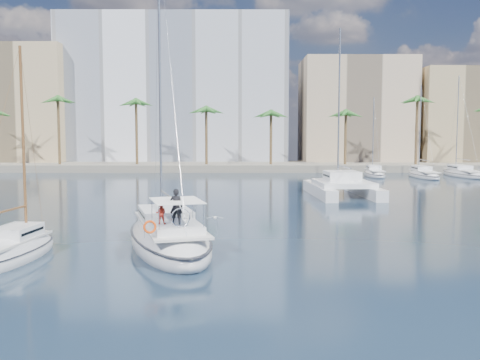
{
  "coord_description": "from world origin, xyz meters",
  "views": [
    {
      "loc": [
        -0.11,
        -31.05,
        6.39
      ],
      "look_at": [
        0.03,
        1.5,
        3.51
      ],
      "focal_mm": 40.0,
      "sensor_mm": 36.0,
      "label": 1
    }
  ],
  "objects": [
    {
      "name": "palm_left",
      "position": [
        -34.0,
        57.0,
        10.28
      ],
      "size": [
        3.6,
        3.6,
        12.3
      ],
      "color": "brown",
      "rests_on": "ground"
    },
    {
      "name": "palm_right",
      "position": [
        34.0,
        57.0,
        10.28
      ],
      "size": [
        3.6,
        3.6,
        12.3
      ],
      "color": "brown",
      "rests_on": "ground"
    },
    {
      "name": "building_tan_left",
      "position": [
        -42.0,
        69.0,
        11.0
      ],
      "size": [
        22.0,
        14.0,
        22.0
      ],
      "primitive_type": "cube",
      "color": "tan",
      "rests_on": "ground"
    },
    {
      "name": "moored_yacht_a",
      "position": [
        20.0,
        47.0,
        0.0
      ],
      "size": [
        3.37,
        9.52,
        11.9
      ],
      "primitive_type": null,
      "rotation": [
        0.0,
        0.0,
        -0.07
      ],
      "color": "silver",
      "rests_on": "ground"
    },
    {
      "name": "palm_centre",
      "position": [
        0.0,
        57.0,
        10.28
      ],
      "size": [
        3.6,
        3.6,
        12.3
      ],
      "color": "brown",
      "rests_on": "ground"
    },
    {
      "name": "building_tan_right",
      "position": [
        42.0,
        68.0,
        9.0
      ],
      "size": [
        18.0,
        12.0,
        18.0
      ],
      "primitive_type": "cube",
      "color": "tan",
      "rests_on": "ground"
    },
    {
      "name": "moored_yacht_b",
      "position": [
        26.5,
        45.0,
        0.0
      ],
      "size": [
        3.32,
        10.83,
        13.72
      ],
      "primitive_type": null,
      "rotation": [
        0.0,
        0.0,
        -0.02
      ],
      "color": "silver",
      "rests_on": "ground"
    },
    {
      "name": "main_sloop",
      "position": [
        -3.97,
        -1.67,
        0.56
      ],
      "size": [
        7.44,
        13.37,
        18.92
      ],
      "rotation": [
        0.0,
        0.0,
        0.28
      ],
      "color": "silver",
      "rests_on": "ground"
    },
    {
      "name": "building_modern",
      "position": [
        -12.0,
        73.0,
        14.0
      ],
      "size": [
        42.0,
        16.0,
        28.0
      ],
      "primitive_type": "cube",
      "color": "white",
      "rests_on": "ground"
    },
    {
      "name": "building_beige",
      "position": [
        22.0,
        70.0,
        10.0
      ],
      "size": [
        20.0,
        14.0,
        20.0
      ],
      "primitive_type": "cube",
      "color": "tan",
      "rests_on": "ground"
    },
    {
      "name": "quay",
      "position": [
        0.0,
        61.0,
        0.6
      ],
      "size": [
        120.0,
        14.0,
        1.2
      ],
      "primitive_type": "cube",
      "color": "gray",
      "rests_on": "ground"
    },
    {
      "name": "ground",
      "position": [
        0.0,
        0.0,
        0.0
      ],
      "size": [
        160.0,
        160.0,
        0.0
      ],
      "primitive_type": "plane",
      "color": "black",
      "rests_on": "ground"
    },
    {
      "name": "small_sloop",
      "position": [
        -11.53,
        -4.63,
        0.42
      ],
      "size": [
        3.42,
        8.25,
        11.52
      ],
      "rotation": [
        0.0,
        0.0,
        -0.11
      ],
      "color": "silver",
      "rests_on": "ground"
    },
    {
      "name": "seagull",
      "position": [
        -1.53,
        1.92,
        1.11
      ],
      "size": [
        1.07,
        0.46,
        0.2
      ],
      "color": "silver",
      "rests_on": "ground"
    },
    {
      "name": "catamaran",
      "position": [
        10.51,
        22.93,
        1.14
      ],
      "size": [
        6.47,
        12.01,
        17.12
      ],
      "rotation": [
        0.0,
        0.0,
        0.05
      ],
      "color": "silver",
      "rests_on": "ground"
    },
    {
      "name": "moored_yacht_c",
      "position": [
        33.0,
        47.0,
        0.0
      ],
      "size": [
        3.98,
        12.33,
        15.54
      ],
      "primitive_type": null,
      "rotation": [
        0.0,
        0.0,
        0.03
      ],
      "color": "silver",
      "rests_on": "ground"
    }
  ]
}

